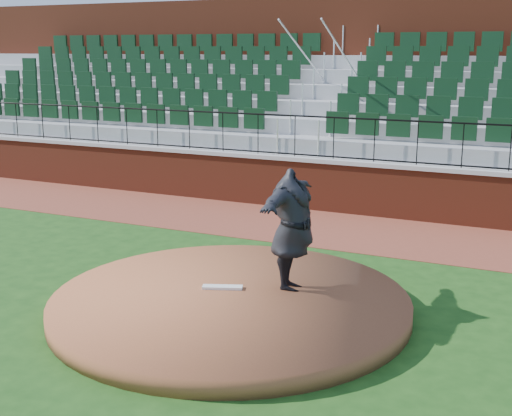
{
  "coord_description": "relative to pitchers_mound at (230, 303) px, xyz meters",
  "views": [
    {
      "loc": [
        4.71,
        -8.57,
        3.93
      ],
      "look_at": [
        0.0,
        1.5,
        1.3
      ],
      "focal_mm": 47.66,
      "sensor_mm": 36.0,
      "label": 1
    }
  ],
  "objects": [
    {
      "name": "concourse_wall",
      "position": [
        -0.22,
        12.43,
        2.62
      ],
      "size": [
        34.0,
        0.5,
        5.5
      ],
      "primitive_type": "cube",
      "color": "maroon",
      "rests_on": "ground"
    },
    {
      "name": "warning_track",
      "position": [
        -0.22,
        5.3,
        -0.12
      ],
      "size": [
        34.0,
        3.2,
        0.01
      ],
      "primitive_type": "cube",
      "color": "brown",
      "rests_on": "ground"
    },
    {
      "name": "field_wall",
      "position": [
        -0.22,
        6.9,
        0.47
      ],
      "size": [
        34.0,
        0.35,
        1.2
      ],
      "primitive_type": "cube",
      "color": "maroon",
      "rests_on": "ground"
    },
    {
      "name": "pitching_rubber",
      "position": [
        -0.26,
        0.23,
        0.15
      ],
      "size": [
        0.64,
        0.38,
        0.04
      ],
      "primitive_type": "cube",
      "rotation": [
        0.0,
        0.0,
        0.38
      ],
      "color": "white",
      "rests_on": "pitchers_mound"
    },
    {
      "name": "seating_stands",
      "position": [
        -0.22,
        9.63,
        2.18
      ],
      "size": [
        34.0,
        5.1,
        4.6
      ],
      "primitive_type": null,
      "color": "gray",
      "rests_on": "ground"
    },
    {
      "name": "pitchers_mound",
      "position": [
        0.0,
        0.0,
        0.0
      ],
      "size": [
        5.45,
        5.45,
        0.25
      ],
      "primitive_type": "cylinder",
      "color": "brown",
      "rests_on": "ground"
    },
    {
      "name": "ground",
      "position": [
        -0.22,
        -0.1,
        -0.12
      ],
      "size": [
        90.0,
        90.0,
        0.0
      ],
      "primitive_type": "plane",
      "color": "#194313",
      "rests_on": "ground"
    },
    {
      "name": "wall_cap",
      "position": [
        -0.22,
        6.9,
        1.12
      ],
      "size": [
        34.0,
        0.45,
        0.1
      ],
      "primitive_type": "cube",
      "color": "#B7B7B7",
      "rests_on": "field_wall"
    },
    {
      "name": "pitcher",
      "position": [
        0.72,
        0.69,
        1.08
      ],
      "size": [
        0.93,
        2.41,
        1.91
      ],
      "primitive_type": "imported",
      "rotation": [
        0.0,
        0.0,
        1.7
      ],
      "color": "black",
      "rests_on": "pitchers_mound"
    },
    {
      "name": "wall_railing",
      "position": [
        -0.22,
        6.9,
        1.67
      ],
      "size": [
        34.0,
        0.05,
        1.0
      ],
      "primitive_type": null,
      "color": "black",
      "rests_on": "wall_cap"
    }
  ]
}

